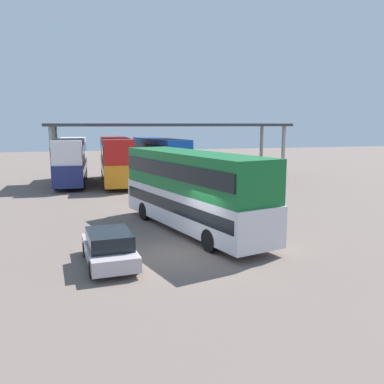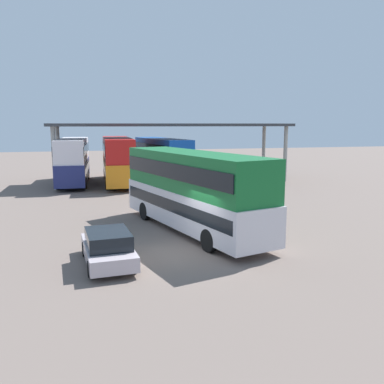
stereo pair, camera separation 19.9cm
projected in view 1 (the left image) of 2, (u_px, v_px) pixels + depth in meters
ground_plane at (182, 254)px, 17.12m from camera, size 140.00×140.00×0.00m
double_decker_main at (192, 188)px, 20.48m from camera, size 5.33×11.31×4.01m
parked_hatchback at (109, 248)px, 15.69m from camera, size 2.04×4.13×1.35m
double_decker_near_canopy at (71, 159)px, 36.68m from camera, size 2.85×10.37×4.10m
double_decker_mid_row at (116, 159)px, 37.08m from camera, size 2.69×11.34×4.17m
double_decker_far_right at (160, 157)px, 39.33m from camera, size 4.09×10.84×4.02m
depot_canopy at (170, 127)px, 37.83m from camera, size 21.99×6.28×5.44m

